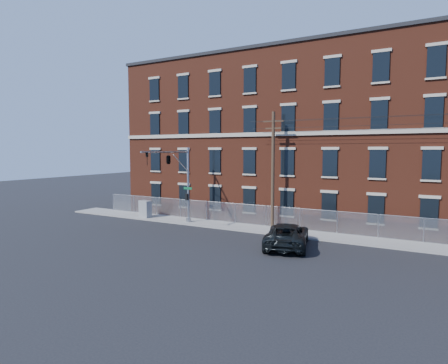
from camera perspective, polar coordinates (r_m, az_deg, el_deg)
name	(u,v)px	position (r m, az deg, el deg)	size (l,w,h in m)	color
ground	(221,241)	(28.33, -0.49, -9.07)	(140.00, 140.00, 0.00)	black
sidewalk	(399,244)	(29.85, 25.48, -8.71)	(65.00, 3.00, 0.12)	gray
mill_building	(408,136)	(38.02, 26.67, 6.36)	(55.30, 14.32, 16.30)	#5E2515
chain_link_fence	(400,227)	(30.91, 25.68, -6.37)	(59.06, 0.06, 1.85)	#A5A8AD
traffic_signal_mast	(173,167)	(32.62, -7.88, 2.30)	(0.90, 6.75, 7.00)	#9EA0A5
utility_pole_near	(273,168)	(31.77, 7.59, 2.15)	(1.80, 0.28, 10.00)	#402E20
pickup_truck	(287,235)	(26.80, 9.74, -8.09)	(2.82, 6.11, 1.70)	black
utility_cabinet	(145,209)	(38.10, -12.11, -4.09)	(1.34, 0.67, 1.67)	gray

